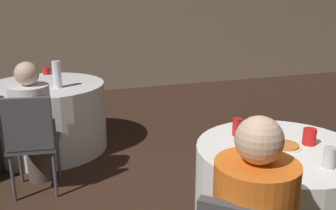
{
  "coord_description": "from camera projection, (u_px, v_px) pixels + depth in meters",
  "views": [
    {
      "loc": [
        -1.25,
        -1.9,
        1.68
      ],
      "look_at": [
        -0.35,
        0.76,
        0.85
      ],
      "focal_mm": 40.0,
      "sensor_mm": 36.0,
      "label": 1
    }
  ],
  "objects": [
    {
      "name": "pizza_plate_near",
      "position": [
        284.0,
        146.0,
        2.38
      ],
      "size": [
        0.22,
        0.22,
        0.02
      ],
      "color": "white",
      "rests_on": "table_near"
    },
    {
      "name": "soda_can_red",
      "position": [
        237.0,
        127.0,
        2.56
      ],
      "size": [
        0.07,
        0.07,
        0.12
      ],
      "color": "red",
      "rests_on": "table_near"
    },
    {
      "name": "cup_near",
      "position": [
        309.0,
        137.0,
        2.41
      ],
      "size": [
        0.08,
        0.08,
        0.11
      ],
      "color": "red",
      "rests_on": "table_near"
    },
    {
      "name": "soda_can_silver",
      "position": [
        329.0,
        158.0,
        2.08
      ],
      "size": [
        0.07,
        0.07,
        0.12
      ],
      "color": "silver",
      "rests_on": "table_near"
    },
    {
      "name": "person_white_shirt",
      "position": [
        34.0,
        125.0,
        3.26
      ],
      "size": [
        0.36,
        0.5,
        1.16
      ],
      "rotation": [
        0.0,
        0.0,
        -0.14
      ],
      "color": "#4C4238",
      "rests_on": "ground_plane"
    },
    {
      "name": "chair_far_south",
      "position": [
        31.0,
        136.0,
        3.12
      ],
      "size": [
        0.45,
        0.45,
        0.9
      ],
      "rotation": [
        0.0,
        0.0,
        -0.14
      ],
      "color": "#47474C",
      "rests_on": "ground_plane"
    },
    {
      "name": "table_far",
      "position": [
        48.0,
        117.0,
        4.15
      ],
      "size": [
        1.27,
        1.27,
        0.75
      ],
      "color": "white",
      "rests_on": "ground_plane"
    },
    {
      "name": "cup_far",
      "position": [
        46.0,
        71.0,
        4.53
      ],
      "size": [
        0.08,
        0.08,
        0.09
      ],
      "color": "red",
      "rests_on": "table_far"
    },
    {
      "name": "table_near",
      "position": [
        276.0,
        199.0,
        2.48
      ],
      "size": [
        1.08,
        1.08,
        0.75
      ],
      "color": "white",
      "rests_on": "ground_plane"
    },
    {
      "name": "wall_back",
      "position": [
        113.0,
        11.0,
        6.55
      ],
      "size": [
        16.0,
        0.06,
        2.8
      ],
      "color": "gray",
      "rests_on": "ground_plane"
    },
    {
      "name": "bottle_far",
      "position": [
        57.0,
        74.0,
        3.86
      ],
      "size": [
        0.09,
        0.09,
        0.28
      ],
      "color": "white",
      "rests_on": "table_far"
    },
    {
      "name": "soda_can_blue",
      "position": [
        243.0,
        132.0,
        2.46
      ],
      "size": [
        0.07,
        0.07,
        0.12
      ],
      "color": "#1E38A5",
      "rests_on": "table_near"
    }
  ]
}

